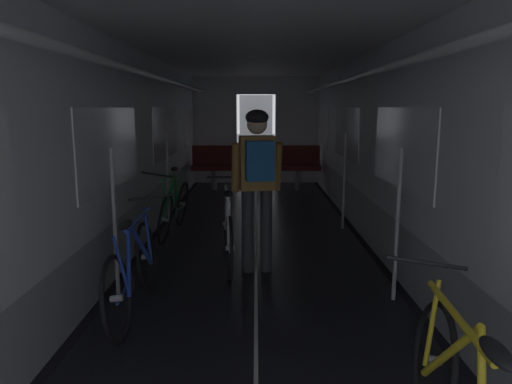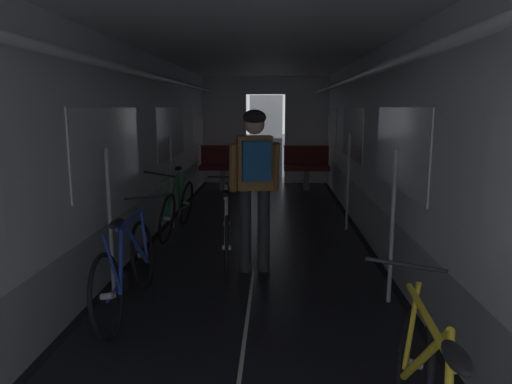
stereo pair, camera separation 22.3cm
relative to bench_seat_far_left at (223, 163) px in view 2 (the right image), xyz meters
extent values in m
cube|color=black|center=(-0.51, -4.82, -0.56)|extent=(0.08, 11.50, 0.01)
cube|color=black|center=(2.31, -4.82, -0.56)|extent=(0.08, 11.50, 0.01)
cube|color=beige|center=(0.90, -4.82, -0.56)|extent=(0.03, 11.27, 0.00)
cube|color=#9EA0A5|center=(-0.61, -4.82, -0.27)|extent=(0.12, 11.50, 0.60)
cube|color=silver|center=(-0.61, -4.82, 0.96)|extent=(0.12, 11.50, 1.85)
cube|color=white|center=(-0.54, -5.40, 0.78)|extent=(0.02, 1.90, 0.80)
cube|color=white|center=(-0.54, -2.52, 0.78)|extent=(0.02, 1.90, 0.80)
cube|color=white|center=(-0.54, 0.35, 0.78)|extent=(0.02, 1.90, 0.80)
cube|color=yellow|center=(-0.54, -4.70, 0.78)|extent=(0.01, 0.20, 0.28)
cylinder|color=white|center=(-0.27, -4.82, 1.53)|extent=(0.07, 11.04, 0.07)
cylinder|color=#B7BABF|center=(-0.37, -5.97, 0.13)|extent=(0.04, 0.04, 1.40)
cylinder|color=#B7BABF|center=(-0.37, -3.37, 0.13)|extent=(0.04, 0.04, 1.40)
cube|color=#9EA0A5|center=(2.41, -4.82, -0.27)|extent=(0.12, 11.50, 0.60)
cube|color=silver|center=(2.41, -4.82, 0.96)|extent=(0.12, 11.50, 1.85)
cube|color=white|center=(2.35, -5.40, 0.78)|extent=(0.02, 1.90, 0.80)
cube|color=white|center=(2.35, -2.52, 0.78)|extent=(0.02, 1.90, 0.80)
cube|color=white|center=(2.35, 0.35, 0.78)|extent=(0.02, 1.90, 0.80)
cube|color=yellow|center=(2.35, -4.53, 0.78)|extent=(0.01, 0.20, 0.28)
cylinder|color=white|center=(2.07, -4.82, 1.53)|extent=(0.07, 11.04, 0.07)
cylinder|color=#B7BABF|center=(2.17, -5.97, 0.13)|extent=(0.04, 0.04, 1.40)
cylinder|color=#B7BABF|center=(2.17, -3.37, 0.13)|extent=(0.04, 0.04, 1.40)
cube|color=silver|center=(-0.05, 0.99, 0.66)|extent=(1.00, 0.12, 2.45)
cube|color=silver|center=(1.85, 0.99, 0.66)|extent=(1.00, 0.12, 2.45)
cube|color=silver|center=(0.90, 0.99, 1.68)|extent=(0.90, 0.12, 0.40)
cube|color=#4C4F54|center=(0.90, 1.69, 0.46)|extent=(0.81, 0.04, 2.05)
cube|color=white|center=(0.90, -4.82, 1.94)|extent=(3.14, 11.62, 0.12)
cylinder|color=gray|center=(0.00, -0.07, -0.35)|extent=(0.12, 0.12, 0.44)
cube|color=maroon|center=(0.00, -0.07, -0.08)|extent=(0.96, 0.44, 0.10)
cube|color=maroon|center=(0.00, 0.12, 0.17)|extent=(0.96, 0.08, 0.40)
torus|color=gray|center=(-0.43, 0.15, 0.37)|extent=(0.14, 0.14, 0.02)
cylinder|color=gray|center=(1.80, -0.07, -0.35)|extent=(0.12, 0.12, 0.44)
cube|color=maroon|center=(1.80, -0.07, -0.08)|extent=(0.96, 0.44, 0.10)
cube|color=maroon|center=(1.80, 0.12, 0.17)|extent=(0.96, 0.08, 0.40)
torus|color=gray|center=(1.37, 0.15, 0.37)|extent=(0.14, 0.14, 0.02)
torus|color=black|center=(1.91, -7.62, -0.24)|extent=(0.17, 0.68, 0.67)
cylinder|color=#B2B2B7|center=(1.91, -7.62, -0.24)|extent=(0.10, 0.06, 0.06)
cylinder|color=yellow|center=(1.86, -7.93, -0.02)|extent=(0.08, 0.55, 0.56)
cylinder|color=yellow|center=(1.82, -8.08, 0.25)|extent=(0.10, 0.82, 0.04)
cylinder|color=yellow|center=(1.88, -7.65, 0.01)|extent=(0.10, 0.09, 0.49)
ellipsoid|color=black|center=(1.78, -8.51, 0.30)|extent=(0.11, 0.25, 0.07)
cylinder|color=black|center=(1.84, -7.62, 0.34)|extent=(0.44, 0.06, 0.08)
torus|color=black|center=(-0.20, -3.18, -0.24)|extent=(0.17, 0.68, 0.67)
cylinder|color=#B2B2B7|center=(-0.20, -3.18, -0.24)|extent=(0.10, 0.06, 0.06)
torus|color=black|center=(-0.26, -4.19, -0.24)|extent=(0.17, 0.68, 0.67)
cylinder|color=#B2B2B7|center=(-0.26, -4.19, -0.24)|extent=(0.10, 0.06, 0.06)
cylinder|color=#1E8438|center=(-0.27, -3.88, -0.02)|extent=(0.15, 0.54, 0.56)
cylinder|color=#1E8438|center=(-0.25, -3.47, -0.02)|extent=(0.10, 0.35, 0.55)
cylinder|color=#1E8438|center=(-0.30, -3.72, 0.24)|extent=(0.09, 0.82, 0.04)
cylinder|color=#1E8438|center=(-0.24, -3.24, 0.00)|extent=(0.10, 0.16, 0.49)
cylinder|color=#1E8438|center=(-0.21, -3.40, -0.26)|extent=(0.05, 0.45, 0.07)
cylinder|color=#1E8438|center=(-0.30, -4.16, 0.00)|extent=(0.10, 0.09, 0.49)
cylinder|color=black|center=(-0.22, -3.63, -0.28)|extent=(0.05, 0.17, 0.17)
ellipsoid|color=black|center=(-0.28, -3.29, 0.30)|extent=(0.11, 0.25, 0.07)
cylinder|color=black|center=(-0.35, -4.18, 0.34)|extent=(0.44, 0.05, 0.09)
torus|color=black|center=(-0.15, -6.74, -0.23)|extent=(0.12, 0.67, 0.67)
cylinder|color=#B2B2B7|center=(-0.15, -6.74, -0.23)|extent=(0.10, 0.05, 0.06)
torus|color=black|center=(-0.16, -5.72, -0.23)|extent=(0.12, 0.67, 0.67)
cylinder|color=#B2B2B7|center=(-0.16, -5.72, -0.23)|extent=(0.10, 0.05, 0.06)
cylinder|color=#2342B7|center=(-0.13, -6.04, -0.02)|extent=(0.10, 0.54, 0.56)
cylinder|color=#2342B7|center=(-0.12, -6.45, -0.02)|extent=(0.10, 0.34, 0.55)
cylinder|color=#2342B7|center=(-0.10, -6.19, 0.25)|extent=(0.04, 0.82, 0.04)
cylinder|color=#2342B7|center=(-0.12, -6.67, 0.01)|extent=(0.08, 0.16, 0.49)
cylinder|color=#2342B7|center=(-0.15, -6.52, -0.26)|extent=(0.04, 0.45, 0.07)
cylinder|color=#2342B7|center=(-0.13, -5.75, 0.01)|extent=(0.08, 0.09, 0.49)
cylinder|color=black|center=(-0.16, -6.29, -0.28)|extent=(0.03, 0.17, 0.17)
ellipsoid|color=black|center=(-0.09, -6.62, 0.31)|extent=(0.10, 0.24, 0.07)
cylinder|color=black|center=(-0.09, -5.73, 0.35)|extent=(0.44, 0.03, 0.07)
cylinder|color=#2D2D33|center=(0.81, -5.21, -0.12)|extent=(0.13, 0.13, 0.90)
cylinder|color=#2D2D33|center=(1.01, -5.18, -0.12)|extent=(0.13, 0.13, 0.90)
cube|color=olive|center=(0.91, -5.19, 0.61)|extent=(0.39, 0.27, 0.56)
cylinder|color=olive|center=(0.69, -5.21, 0.56)|extent=(0.12, 0.21, 0.53)
cylinder|color=olive|center=(1.13, -5.14, 0.56)|extent=(0.12, 0.21, 0.53)
sphere|color=beige|center=(0.91, -5.19, 1.01)|extent=(0.21, 0.21, 0.21)
ellipsoid|color=black|center=(0.91, -5.19, 1.08)|extent=(0.28, 0.31, 0.16)
cube|color=#1E5693|center=(0.94, -5.36, 0.65)|extent=(0.30, 0.20, 0.40)
torus|color=black|center=(0.64, -5.45, -0.23)|extent=(0.11, 0.67, 0.67)
cylinder|color=#B2B2B7|center=(0.64, -5.45, -0.23)|extent=(0.10, 0.06, 0.05)
torus|color=black|center=(0.54, -4.44, -0.23)|extent=(0.11, 0.67, 0.67)
cylinder|color=#B2B2B7|center=(0.54, -4.44, -0.23)|extent=(0.10, 0.06, 0.05)
cylinder|color=silver|center=(0.57, -4.75, -0.01)|extent=(0.10, 0.54, 0.56)
cylinder|color=silver|center=(0.61, -5.16, -0.01)|extent=(0.06, 0.34, 0.55)
cylinder|color=silver|center=(0.58, -4.90, 0.25)|extent=(0.11, 0.82, 0.03)
cylinder|color=silver|center=(0.63, -5.38, 0.01)|extent=(0.05, 0.16, 0.49)
cylinder|color=silver|center=(0.62, -5.23, -0.26)|extent=(0.07, 0.45, 0.07)
cylinder|color=silver|center=(0.54, -4.47, 0.01)|extent=(0.03, 0.09, 0.49)
cylinder|color=black|center=(0.59, -5.00, -0.28)|extent=(0.03, 0.17, 0.17)
ellipsoid|color=black|center=(0.62, -5.33, 0.31)|extent=(0.11, 0.25, 0.06)
cylinder|color=black|center=(0.53, -4.45, 0.35)|extent=(0.44, 0.07, 0.03)
camera|label=1|loc=(0.90, -10.09, 1.18)|focal=33.10mm
camera|label=2|loc=(1.12, -10.08, 1.18)|focal=33.10mm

